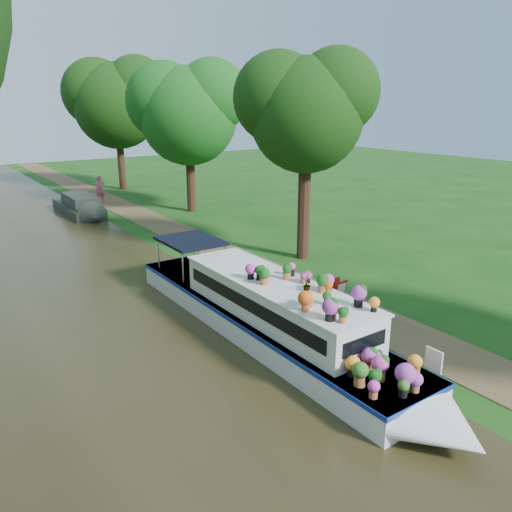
% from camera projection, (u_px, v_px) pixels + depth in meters
% --- Properties ---
extents(ground, '(100.00, 100.00, 0.00)m').
position_uv_depth(ground, '(275.00, 295.00, 18.28)').
color(ground, '#133E0F').
rests_on(ground, ground).
extents(canal_water, '(10.00, 100.00, 0.02)m').
position_uv_depth(canal_water, '(116.00, 337.00, 15.00)').
color(canal_water, black).
rests_on(canal_water, ground).
extents(towpath, '(2.20, 100.00, 0.03)m').
position_uv_depth(towpath, '(301.00, 288.00, 18.93)').
color(towpath, '#503F25').
rests_on(towpath, ground).
extents(plant_boat, '(2.29, 13.52, 2.24)m').
position_uv_depth(plant_boat, '(275.00, 315.00, 14.49)').
color(plant_boat, white).
rests_on(plant_boat, canal_water).
extents(tree_near_overhang, '(5.52, 5.28, 8.99)m').
position_uv_depth(tree_near_overhang, '(305.00, 106.00, 20.81)').
color(tree_near_overhang, black).
rests_on(tree_near_overhang, ground).
extents(tree_near_mid, '(6.90, 6.60, 9.40)m').
position_uv_depth(tree_near_mid, '(187.00, 108.00, 30.66)').
color(tree_near_mid, black).
rests_on(tree_near_mid, ground).
extents(tree_near_far, '(7.59, 7.26, 10.30)m').
position_uv_depth(tree_near_far, '(116.00, 99.00, 38.84)').
color(tree_near_far, black).
rests_on(tree_near_far, ground).
extents(second_boat, '(1.90, 6.49, 1.26)m').
position_uv_depth(second_boat, '(80.00, 207.00, 31.30)').
color(second_boat, black).
rests_on(second_boat, canal_water).
extents(sandwich_board, '(0.56, 0.49, 0.87)m').
position_uv_depth(sandwich_board, '(338.00, 293.00, 17.34)').
color(sandwich_board, '#A6180B').
rests_on(sandwich_board, towpath).
extents(pedestrian_pink, '(0.79, 0.62, 1.92)m').
position_uv_depth(pedestrian_pink, '(100.00, 189.00, 34.68)').
color(pedestrian_pink, '#DF5BAB').
rests_on(pedestrian_pink, towpath).
extents(verge_plant, '(0.43, 0.37, 0.47)m').
position_uv_depth(verge_plant, '(247.00, 276.00, 19.58)').
color(verge_plant, '#316C20').
rests_on(verge_plant, ground).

